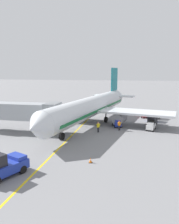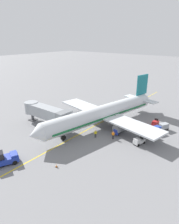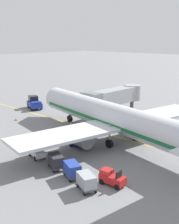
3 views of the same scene
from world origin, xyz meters
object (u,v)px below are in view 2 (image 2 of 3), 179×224
at_px(ground_crew_wing_walker, 113,135).
at_px(baggage_cart_front, 150,133).
at_px(jet_bridge, 46,112).
at_px(ground_crew_loader, 95,133).
at_px(parked_airliner, 103,113).
at_px(baggage_tug_spare, 139,141).
at_px(pushback_tractor, 3,159).
at_px(baggage_tug_trailing, 155,123).
at_px(baggage_tug_lead, 117,131).
at_px(baggage_cart_third_in_train, 164,126).
at_px(baggage_cart_second_in_train, 156,129).
at_px(safety_cone_nose_left, 56,166).

bearing_deg(ground_crew_wing_walker, baggage_cart_front, -136.92).
relative_size(jet_bridge, ground_crew_loader, 8.44).
height_order(parked_airliner, baggage_tug_spare, parked_airliner).
distance_m(pushback_tractor, baggage_tug_trailing, 34.11).
relative_size(baggage_tug_spare, ground_crew_loader, 1.61).
bearing_deg(baggage_tug_lead, jet_bridge, 22.98).
distance_m(baggage_cart_third_in_train, ground_crew_wing_walker, 12.86).
height_order(baggage_cart_front, ground_crew_wing_walker, ground_crew_wing_walker).
height_order(parked_airliner, ground_crew_loader, parked_airliner).
distance_m(parked_airliner, baggage_tug_spare, 11.52).
distance_m(pushback_tractor, ground_crew_loader, 18.43).
distance_m(jet_bridge, baggage_cart_front, 24.08).
bearing_deg(baggage_tug_spare, baggage_cart_second_in_train, -96.35).
bearing_deg(baggage_tug_trailing, baggage_tug_spare, 94.32).
height_order(pushback_tractor, baggage_tug_trailing, pushback_tractor).
bearing_deg(baggage_tug_lead, parked_airliner, -20.44).
relative_size(baggage_cart_front, ground_crew_loader, 1.74).
relative_size(baggage_cart_third_in_train, safety_cone_nose_left, 4.97).
xyz_separation_m(baggage_cart_second_in_train, ground_crew_wing_walker, (6.02, 8.13, 0.00)).
bearing_deg(baggage_tug_spare, jet_bridge, 14.19).
bearing_deg(baggage_cart_front, baggage_tug_trailing, -78.66).
height_order(baggage_tug_spare, baggage_cart_second_in_train, baggage_tug_spare).
bearing_deg(ground_crew_loader, baggage_cart_second_in_train, -132.99).
height_order(parked_airliner, baggage_cart_front, parked_airliner).
bearing_deg(jet_bridge, baggage_cart_front, -156.47).
xyz_separation_m(jet_bridge, pushback_tractor, (-6.60, 14.95, -2.36)).
distance_m(parked_airliner, ground_crew_wing_walker, 7.40).
bearing_deg(pushback_tractor, baggage_tug_spare, -126.09).
xyz_separation_m(baggage_cart_front, ground_crew_wing_walker, (5.76, 5.38, 0.00)).
bearing_deg(baggage_cart_third_in_train, baggage_tug_lead, 48.71).
xyz_separation_m(baggage_tug_trailing, baggage_tug_spare, (-0.81, 10.70, 0.00)).
bearing_deg(baggage_cart_front, ground_crew_wing_walker, 43.08).
relative_size(baggage_cart_second_in_train, ground_crew_loader, 1.74).
xyz_separation_m(baggage_tug_trailing, baggage_cart_front, (-1.32, 6.56, 0.24)).
relative_size(parked_airliner, ground_crew_loader, 21.98).
bearing_deg(ground_crew_wing_walker, baggage_cart_third_in_train, -122.17).
bearing_deg(jet_bridge, ground_crew_loader, -169.70).
bearing_deg(baggage_cart_third_in_train, baggage_cart_front, 78.78).
distance_m(baggage_cart_third_in_train, safety_cone_nose_left, 26.66).
bearing_deg(jet_bridge, safety_cone_nose_left, 144.58).
bearing_deg(pushback_tractor, safety_cone_nose_left, -146.87).
distance_m(baggage_tug_lead, safety_cone_nose_left, 16.75).
bearing_deg(baggage_tug_trailing, jet_bridge, 37.99).
bearing_deg(jet_bridge, baggage_cart_third_in_train, -146.83).
height_order(baggage_tug_trailing, baggage_cart_third_in_train, baggage_tug_trailing).
xyz_separation_m(baggage_cart_second_in_train, ground_crew_loader, (9.29, 9.97, 0.00)).
bearing_deg(baggage_cart_front, baggage_tug_spare, 83.01).
bearing_deg(ground_crew_loader, baggage_cart_front, -141.38).
bearing_deg(jet_bridge, baggage_tug_trailing, -142.01).
xyz_separation_m(baggage_cart_front, safety_cone_nose_left, (7.84, 19.61, -0.66)).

